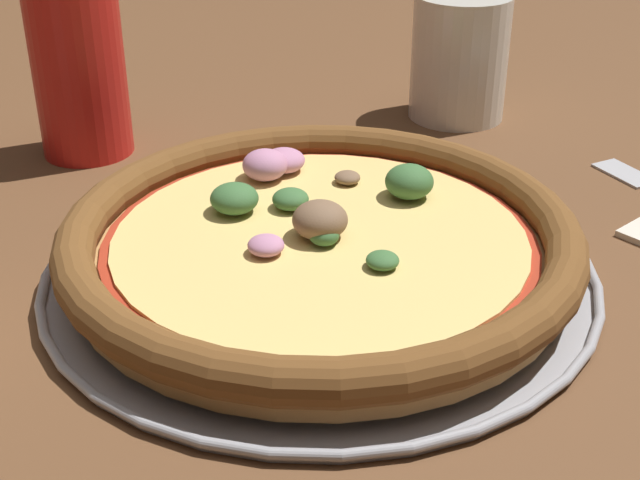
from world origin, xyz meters
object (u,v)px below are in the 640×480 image
Objects in this scene: pizza_tray at (320,271)px; pizza at (320,239)px; beverage_can at (79,71)px; drinking_cup at (459,57)px.

pizza_tray is 0.02m from pizza.
pizza is (0.00, 0.00, 0.02)m from pizza_tray.
drinking_cup is at bearing 0.14° from beverage_can.
pizza_tray is 1.07× the size of pizza.
pizza is 0.25m from beverage_can.
pizza_tray is 0.28m from drinking_cup.
beverage_can reaches higher than drinking_cup.
pizza is 2.35× the size of beverage_can.
drinking_cup is at bearing 51.91° from pizza.
pizza_tray is 3.16× the size of drinking_cup.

